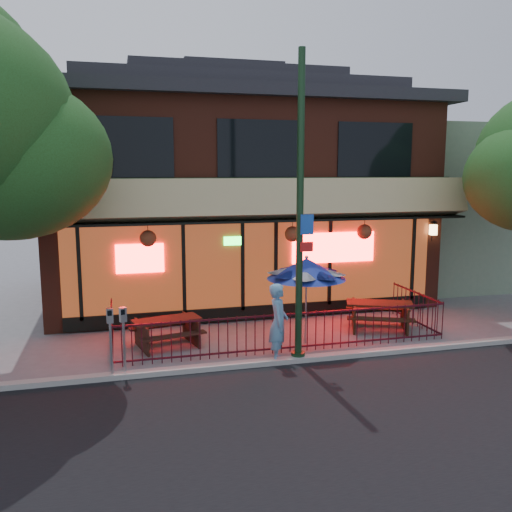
{
  "coord_description": "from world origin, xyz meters",
  "views": [
    {
      "loc": [
        -3.99,
        -11.88,
        4.4
      ],
      "look_at": [
        -0.39,
        2.0,
        2.12
      ],
      "focal_mm": 38.0,
      "sensor_mm": 36.0,
      "label": 1
    }
  ],
  "objects": [
    {
      "name": "patio_fence",
      "position": [
        0.0,
        0.5,
        0.63
      ],
      "size": [
        8.44,
        2.62,
        1.0
      ],
      "color": "#3D0D18",
      "rests_on": "ground"
    },
    {
      "name": "asphalt_street",
      "position": [
        0.0,
        -6.0,
        0.0
      ],
      "size": [
        80.0,
        11.0,
        0.0
      ],
      "primitive_type": "cube",
      "color": "black",
      "rests_on": "ground"
    },
    {
      "name": "curb",
      "position": [
        0.0,
        -0.5,
        0.06
      ],
      "size": [
        80.0,
        0.25,
        0.12
      ],
      "primitive_type": "cube",
      "color": "#999993",
      "rests_on": "ground"
    },
    {
      "name": "picnic_table_left",
      "position": [
        -2.86,
        1.41,
        0.47
      ],
      "size": [
        1.9,
        1.6,
        0.71
      ],
      "color": "#351B13",
      "rests_on": "ground"
    },
    {
      "name": "parking_meter_far",
      "position": [
        -4.2,
        -0.48,
        1.05
      ],
      "size": [
        0.15,
        0.13,
        1.55
      ],
      "color": "gray",
      "rests_on": "ground"
    },
    {
      "name": "restaurant_building",
      "position": [
        0.0,
        7.11,
        4.13
      ],
      "size": [
        12.96,
        9.49,
        8.05
      ],
      "color": "#5F281B",
      "rests_on": "ground"
    },
    {
      "name": "street_light",
      "position": [
        0.0,
        -0.4,
        3.15
      ],
      "size": [
        0.43,
        0.32,
        7.0
      ],
      "color": "#15311A",
      "rests_on": "ground"
    },
    {
      "name": "pedestrian",
      "position": [
        -0.47,
        -0.35,
        0.92
      ],
      "size": [
        0.64,
        0.78,
        1.85
      ],
      "primitive_type": "imported",
      "rotation": [
        0.0,
        0.0,
        1.25
      ],
      "color": "#5D92BA",
      "rests_on": "ground"
    },
    {
      "name": "patio_umbrella",
      "position": [
        0.6,
        0.77,
        1.95
      ],
      "size": [
        1.99,
        1.99,
        2.28
      ],
      "color": "gray",
      "rests_on": "ground"
    },
    {
      "name": "parking_meter_near",
      "position": [
        -3.93,
        -0.4,
        1.03
      ],
      "size": [
        0.17,
        0.15,
        1.53
      ],
      "color": "gray",
      "rests_on": "ground"
    },
    {
      "name": "neighbor_building",
      "position": [
        9.0,
        7.7,
        3.0
      ],
      "size": [
        6.0,
        7.0,
        6.0
      ],
      "primitive_type": "cube",
      "color": "gray",
      "rests_on": "ground"
    },
    {
      "name": "ground",
      "position": [
        0.0,
        0.0,
        0.0
      ],
      "size": [
        80.0,
        80.0,
        0.0
      ],
      "primitive_type": "plane",
      "color": "gray",
      "rests_on": "ground"
    },
    {
      "name": "picnic_table_right",
      "position": [
        3.0,
        1.41,
        0.5
      ],
      "size": [
        2.19,
        1.97,
        0.77
      ],
      "color": "black",
      "rests_on": "ground"
    }
  ]
}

